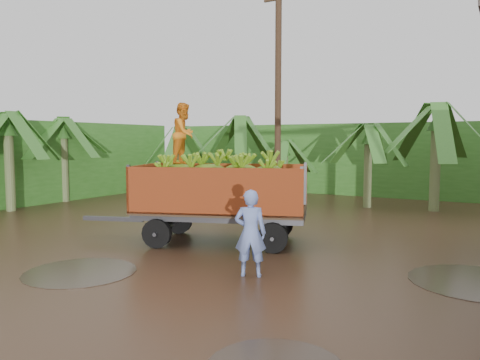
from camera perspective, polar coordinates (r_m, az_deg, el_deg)
name	(u,v)px	position (r m, az deg, el deg)	size (l,w,h in m)	color
ground	(237,272)	(10.01, -0.34, -11.17)	(100.00, 100.00, 0.00)	black
hedge_north	(359,159)	(25.27, 14.28, 2.53)	(22.00, 3.00, 3.60)	#2D661E
hedge_west	(4,163)	(22.55, -26.83, 1.89)	(3.00, 18.00, 3.60)	#2D661E
banana_trailer	(220,192)	(12.63, -2.42, -1.41)	(6.30, 3.59, 3.81)	#C8481C
man_blue	(250,233)	(9.54, 1.27, -6.47)	(0.65, 0.43, 1.78)	#7289D0
utility_pole	(278,97)	(18.07, 4.66, 10.02)	(1.20, 0.24, 8.67)	#47301E
banana_plants	(184,163)	(17.89, -6.80, 2.08)	(24.59, 20.37, 4.32)	#2D661E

